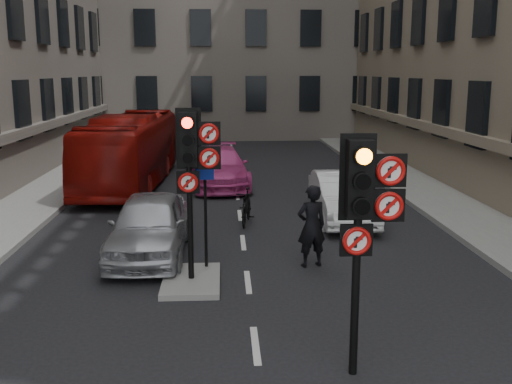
{
  "coord_description": "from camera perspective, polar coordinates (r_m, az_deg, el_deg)",
  "views": [
    {
      "loc": [
        -0.49,
        -7.12,
        4.44
      ],
      "look_at": [
        0.0,
        1.88,
        2.6
      ],
      "focal_mm": 42.0,
      "sensor_mm": 36.0,
      "label": 1
    }
  ],
  "objects": [
    {
      "name": "car_white",
      "position": [
        18.05,
        8.19,
        -0.5
      ],
      "size": [
        1.59,
        4.39,
        1.44
      ],
      "primitive_type": "imported",
      "rotation": [
        0.0,
        0.0,
        -0.02
      ],
      "color": "white",
      "rests_on": "ground"
    },
    {
      "name": "centre_island",
      "position": [
        12.91,
        -6.17,
        -8.38
      ],
      "size": [
        1.2,
        2.0,
        0.12
      ],
      "primitive_type": "cube",
      "color": "gray",
      "rests_on": "ground"
    },
    {
      "name": "signal_near",
      "position": [
        8.56,
        10.31,
        -1.19
      ],
      "size": [
        0.91,
        0.4,
        3.58
      ],
      "color": "black",
      "rests_on": "ground"
    },
    {
      "name": "pavement_left",
      "position": [
        20.73,
        -21.96,
        -1.47
      ],
      "size": [
        3.0,
        50.0,
        0.16
      ],
      "primitive_type": "cube",
      "color": "gray",
      "rests_on": "ground"
    },
    {
      "name": "bus_red",
      "position": [
        23.94,
        -11.8,
        3.95
      ],
      "size": [
        2.82,
        10.07,
        2.78
      ],
      "primitive_type": "imported",
      "rotation": [
        0.0,
        0.0,
        -0.05
      ],
      "color": "maroon",
      "rests_on": "ground"
    },
    {
      "name": "signal_far",
      "position": [
        12.25,
        -6.03,
        3.31
      ],
      "size": [
        0.91,
        0.4,
        3.58
      ],
      "color": "black",
      "rests_on": "centre_island"
    },
    {
      "name": "motorcyclist",
      "position": [
        13.72,
        5.3,
        -3.25
      ],
      "size": [
        0.79,
        0.62,
        1.9
      ],
      "primitive_type": "imported",
      "rotation": [
        0.0,
        0.0,
        3.4
      ],
      "color": "black",
      "rests_on": "ground"
    },
    {
      "name": "motorcycle",
      "position": [
        17.52,
        -0.92,
        -1.41
      ],
      "size": [
        0.77,
        1.79,
        1.04
      ],
      "primitive_type": "imported",
      "rotation": [
        0.0,
        0.0,
        -0.16
      ],
      "color": "black",
      "rests_on": "ground"
    },
    {
      "name": "car_pink",
      "position": [
        23.27,
        -3.51,
        2.36
      ],
      "size": [
        2.49,
        5.29,
        1.49
      ],
      "primitive_type": "imported",
      "rotation": [
        0.0,
        0.0,
        0.08
      ],
      "color": "#CD3C8A",
      "rests_on": "ground"
    },
    {
      "name": "car_silver",
      "position": [
        14.7,
        -10.08,
        -3.16
      ],
      "size": [
        1.88,
        4.49,
        1.52
      ],
      "primitive_type": "imported",
      "rotation": [
        0.0,
        0.0,
        -0.02
      ],
      "color": "#ADAFB5",
      "rests_on": "ground"
    },
    {
      "name": "pavement_right",
      "position": [
        21.07,
        18.34,
        -1.02
      ],
      "size": [
        3.0,
        50.0,
        0.16
      ],
      "primitive_type": "cube",
      "color": "gray",
      "rests_on": "ground"
    },
    {
      "name": "info_sign",
      "position": [
        13.17,
        -4.85,
        -0.93
      ],
      "size": [
        0.4,
        0.11,
        2.31
      ],
      "rotation": [
        0.0,
        0.0,
        -0.01
      ],
      "color": "black",
      "rests_on": "centre_island"
    }
  ]
}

